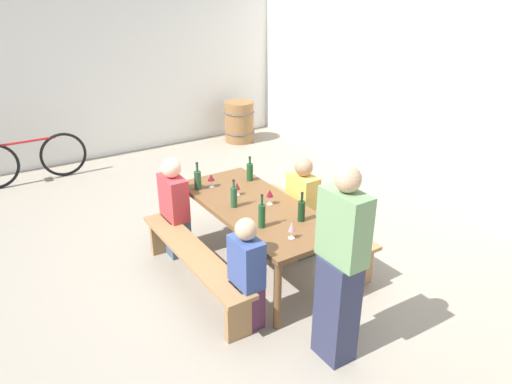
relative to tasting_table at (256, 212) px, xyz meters
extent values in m
plane|color=gray|center=(0.00, 0.00, -0.67)|extent=(24.00, 24.00, 0.00)
cube|color=silver|center=(0.00, 3.23, 0.93)|extent=(14.00, 0.20, 3.20)
cube|color=silver|center=(-4.55, 0.00, 0.93)|extent=(0.20, 6.85, 3.20)
cube|color=brown|center=(0.00, 0.00, 0.05)|extent=(2.00, 0.86, 0.05)
cylinder|color=brown|center=(-0.92, -0.37, -0.32)|extent=(0.07, 0.07, 0.70)
cylinder|color=brown|center=(0.92, -0.37, -0.32)|extent=(0.07, 0.07, 0.70)
cylinder|color=brown|center=(-0.92, 0.37, -0.32)|extent=(0.07, 0.07, 0.70)
cylinder|color=brown|center=(0.92, 0.37, -0.32)|extent=(0.07, 0.07, 0.70)
cube|color=#9E7247|center=(0.00, -0.73, -0.24)|extent=(1.90, 0.30, 0.04)
cube|color=#9E7247|center=(-0.85, -0.73, -0.47)|extent=(0.06, 0.24, 0.41)
cube|color=#9E7247|center=(0.85, -0.73, -0.47)|extent=(0.06, 0.24, 0.41)
cube|color=#9E7247|center=(0.00, 0.73, -0.24)|extent=(1.90, 0.30, 0.04)
cube|color=#9E7247|center=(-0.85, 0.73, -0.47)|extent=(0.06, 0.24, 0.41)
cube|color=#9E7247|center=(0.85, 0.73, -0.47)|extent=(0.06, 0.24, 0.41)
cylinder|color=#234C2D|center=(-0.10, -0.20, 0.18)|extent=(0.07, 0.07, 0.21)
cylinder|color=#234C2D|center=(-0.10, -0.20, 0.33)|extent=(0.02, 0.02, 0.08)
cylinder|color=black|center=(-0.10, -0.20, 0.37)|extent=(0.03, 0.03, 0.01)
cylinder|color=#194723|center=(-0.60, 0.30, 0.18)|extent=(0.07, 0.07, 0.20)
cylinder|color=#194723|center=(-0.60, 0.30, 0.31)|extent=(0.03, 0.03, 0.08)
cylinder|color=black|center=(-0.60, 0.30, 0.36)|extent=(0.03, 0.03, 0.01)
cylinder|color=#234C2D|center=(-0.69, -0.31, 0.18)|extent=(0.08, 0.08, 0.21)
cylinder|color=#234C2D|center=(-0.69, -0.31, 0.33)|extent=(0.03, 0.03, 0.09)
cylinder|color=black|center=(-0.69, -0.31, 0.38)|extent=(0.03, 0.03, 0.01)
cylinder|color=#194723|center=(0.42, -0.21, 0.19)|extent=(0.07, 0.07, 0.23)
cylinder|color=#194723|center=(0.42, -0.21, 0.35)|extent=(0.02, 0.02, 0.09)
cylinder|color=black|center=(0.42, -0.21, 0.40)|extent=(0.03, 0.03, 0.01)
cylinder|color=#143319|center=(0.52, 0.18, 0.18)|extent=(0.07, 0.07, 0.20)
cylinder|color=#143319|center=(0.52, 0.18, 0.32)|extent=(0.02, 0.02, 0.08)
cylinder|color=black|center=(0.52, 0.18, 0.37)|extent=(0.03, 0.03, 0.01)
cylinder|color=silver|center=(-0.33, -0.03, 0.08)|extent=(0.06, 0.06, 0.01)
cylinder|color=silver|center=(-0.33, -0.03, 0.11)|extent=(0.01, 0.01, 0.06)
cone|color=maroon|center=(-0.33, -0.03, 0.18)|extent=(0.06, 0.06, 0.08)
cylinder|color=silver|center=(-0.67, -0.16, 0.08)|extent=(0.06, 0.06, 0.01)
cylinder|color=silver|center=(-0.67, -0.16, 0.12)|extent=(0.01, 0.01, 0.07)
cone|color=maroon|center=(-0.67, -0.16, 0.19)|extent=(0.08, 0.08, 0.08)
cylinder|color=silver|center=(0.06, 0.13, 0.08)|extent=(0.06, 0.06, 0.01)
cylinder|color=silver|center=(0.06, 0.13, 0.12)|extent=(0.01, 0.01, 0.08)
cone|color=maroon|center=(0.06, 0.13, 0.20)|extent=(0.07, 0.07, 0.08)
cylinder|color=silver|center=(0.74, -0.10, 0.08)|extent=(0.06, 0.06, 0.01)
cylinder|color=silver|center=(0.74, -0.10, 0.12)|extent=(0.01, 0.01, 0.07)
cone|color=#D18C93|center=(0.74, -0.10, 0.19)|extent=(0.06, 0.06, 0.09)
cube|color=#415769|center=(-0.76, -0.58, -0.45)|extent=(0.30, 0.24, 0.45)
cube|color=#C6383D|center=(-0.76, -0.58, 0.02)|extent=(0.40, 0.20, 0.48)
sphere|color=beige|center=(-0.76, -0.58, 0.36)|extent=(0.21, 0.21, 0.21)
cube|color=#582A45|center=(0.75, -0.58, -0.45)|extent=(0.24, 0.24, 0.45)
cube|color=#384C8C|center=(0.75, -0.58, 0.00)|extent=(0.32, 0.20, 0.44)
sphere|color=tan|center=(0.75, -0.58, 0.31)|extent=(0.19, 0.19, 0.19)
cube|color=#324B4B|center=(0.03, 0.58, -0.45)|extent=(0.27, 0.24, 0.45)
cube|color=gold|center=(0.03, 0.58, 0.03)|extent=(0.36, 0.20, 0.51)
sphere|color=#A87A5B|center=(0.03, 0.58, 0.39)|extent=(0.20, 0.20, 0.20)
cube|color=#2F324F|center=(1.45, -0.17, -0.21)|extent=(0.30, 0.24, 0.92)
cube|color=#729966|center=(1.45, -0.17, 0.53)|extent=(0.40, 0.20, 0.57)
sphere|color=tan|center=(1.45, -0.17, 0.92)|extent=(0.20, 0.20, 0.20)
cylinder|color=olive|center=(-3.89, 2.14, -0.29)|extent=(0.55, 0.55, 0.76)
torus|color=#4C4C51|center=(-3.89, 2.14, -0.10)|extent=(0.59, 0.59, 0.02)
torus|color=#4C4C51|center=(-3.89, 2.14, -0.48)|extent=(0.59, 0.59, 0.02)
torus|color=black|center=(-3.87, -1.10, -0.32)|extent=(0.05, 0.70, 0.70)
cylinder|color=#B21E1E|center=(-3.88, -1.59, -0.02)|extent=(0.04, 0.84, 0.04)
camera|label=1|loc=(3.69, -2.39, 2.20)|focal=33.37mm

